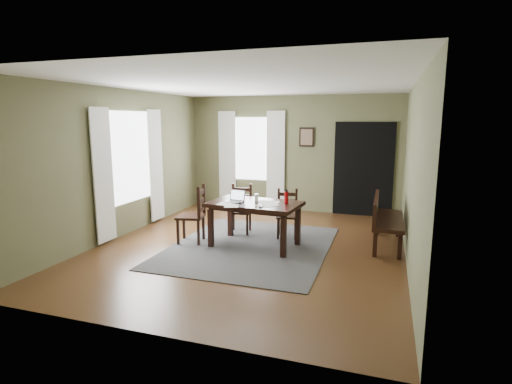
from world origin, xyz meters
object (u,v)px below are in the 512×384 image
(chair_back_left, at_px, (241,209))
(laptop, at_px, (236,199))
(chair_end, at_px, (194,215))
(chair_back_right, at_px, (287,214))
(dining_table, at_px, (255,208))
(bench, at_px, (384,217))
(water_bottle, at_px, (286,197))

(chair_back_left, height_order, laptop, laptop)
(chair_end, bearing_deg, chair_back_right, 108.19)
(dining_table, distance_m, chair_back_right, 0.86)
(bench, distance_m, laptop, 2.55)
(dining_table, height_order, chair_back_left, chair_back_left)
(chair_end, relative_size, water_bottle, 4.28)
(chair_back_left, distance_m, chair_back_right, 0.92)
(dining_table, height_order, bench, bench)
(chair_end, xyz_separation_m, chair_back_left, (0.56, 0.87, -0.05))
(chair_back_left, xyz_separation_m, bench, (2.61, -0.01, 0.06))
(chair_back_left, bearing_deg, water_bottle, -42.56)
(water_bottle, bearing_deg, bench, 23.43)
(laptop, bearing_deg, chair_back_right, 54.53)
(dining_table, xyz_separation_m, laptop, (-0.32, -0.04, 0.14))
(chair_back_right, relative_size, laptop, 2.79)
(bench, bearing_deg, dining_table, 109.17)
(chair_end, distance_m, bench, 3.28)
(chair_back_left, relative_size, laptop, 2.93)
(chair_end, relative_size, laptop, 3.25)
(chair_end, distance_m, chair_back_right, 1.71)
(dining_table, xyz_separation_m, chair_back_right, (0.39, 0.73, -0.24))
(chair_back_left, relative_size, bench, 0.61)
(dining_table, distance_m, chair_end, 1.10)
(bench, bearing_deg, chair_end, 105.13)
(dining_table, height_order, water_bottle, water_bottle)
(chair_end, relative_size, chair_back_left, 1.11)
(chair_back_left, xyz_separation_m, chair_back_right, (0.92, -0.01, -0.02))
(chair_back_left, bearing_deg, laptop, -85.03)
(chair_back_right, xyz_separation_m, bench, (1.70, -0.00, 0.08))
(chair_end, height_order, chair_back_left, chair_end)
(chair_back_right, height_order, bench, chair_back_right)
(chair_end, relative_size, bench, 0.67)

